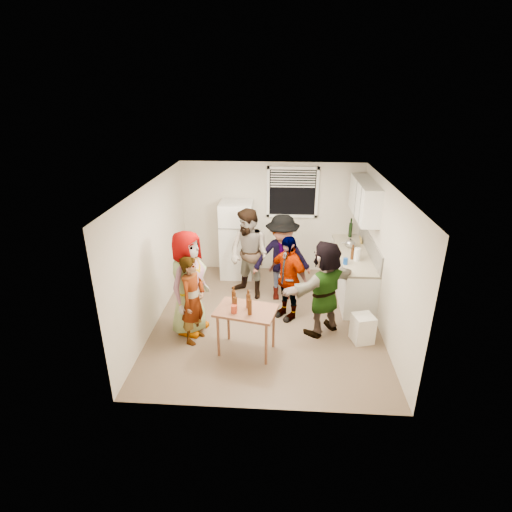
# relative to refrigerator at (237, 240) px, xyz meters

# --- Properties ---
(room) EXTENTS (4.00, 4.50, 2.50)m
(room) POSITION_rel_refrigerator_xyz_m (0.75, -1.88, -0.85)
(room) COLOR beige
(room) RESTS_ON ground
(window) EXTENTS (1.12, 0.10, 1.06)m
(window) POSITION_rel_refrigerator_xyz_m (1.20, 0.33, 1.00)
(window) COLOR white
(window) RESTS_ON room
(refrigerator) EXTENTS (0.70, 0.70, 1.70)m
(refrigerator) POSITION_rel_refrigerator_xyz_m (0.00, 0.00, 0.00)
(refrigerator) COLOR white
(refrigerator) RESTS_ON ground
(counter_lower) EXTENTS (0.60, 2.20, 0.86)m
(counter_lower) POSITION_rel_refrigerator_xyz_m (2.45, -0.73, -0.42)
(counter_lower) COLOR white
(counter_lower) RESTS_ON ground
(countertop) EXTENTS (0.64, 2.22, 0.04)m
(countertop) POSITION_rel_refrigerator_xyz_m (2.45, -0.73, 0.03)
(countertop) COLOR beige
(countertop) RESTS_ON counter_lower
(backsplash) EXTENTS (0.03, 2.20, 0.36)m
(backsplash) POSITION_rel_refrigerator_xyz_m (2.74, -0.73, 0.23)
(backsplash) COLOR #A9A59C
(backsplash) RESTS_ON countertop
(upper_cabinets) EXTENTS (0.34, 1.60, 0.70)m
(upper_cabinets) POSITION_rel_refrigerator_xyz_m (2.58, -0.53, 1.10)
(upper_cabinets) COLOR white
(upper_cabinets) RESTS_ON room
(kettle) EXTENTS (0.26, 0.22, 0.20)m
(kettle) POSITION_rel_refrigerator_xyz_m (2.40, -0.44, 0.05)
(kettle) COLOR silver
(kettle) RESTS_ON countertop
(paper_towel) EXTENTS (0.12, 0.12, 0.25)m
(paper_towel) POSITION_rel_refrigerator_xyz_m (2.43, -1.12, 0.05)
(paper_towel) COLOR white
(paper_towel) RESTS_ON countertop
(wine_bottle) EXTENTS (0.08, 0.08, 0.32)m
(wine_bottle) POSITION_rel_refrigerator_xyz_m (2.50, 0.20, 0.05)
(wine_bottle) COLOR black
(wine_bottle) RESTS_ON countertop
(beer_bottle_counter) EXTENTS (0.06, 0.06, 0.22)m
(beer_bottle_counter) POSITION_rel_refrigerator_xyz_m (2.35, -1.06, 0.05)
(beer_bottle_counter) COLOR #47230C
(beer_bottle_counter) RESTS_ON countertop
(blue_cup) EXTENTS (0.09, 0.09, 0.12)m
(blue_cup) POSITION_rel_refrigerator_xyz_m (2.19, -1.31, 0.05)
(blue_cup) COLOR #1448A8
(blue_cup) RESTS_ON countertop
(picture_frame) EXTENTS (0.02, 0.16, 0.13)m
(picture_frame) POSITION_rel_refrigerator_xyz_m (2.67, -0.16, 0.12)
(picture_frame) COLOR gold
(picture_frame) RESTS_ON countertop
(trash_bin) EXTENTS (0.40, 0.40, 0.48)m
(trash_bin) POSITION_rel_refrigerator_xyz_m (2.38, -2.46, -0.60)
(trash_bin) COLOR white
(trash_bin) RESTS_ON ground
(serving_table) EXTENTS (1.03, 0.80, 0.78)m
(serving_table) POSITION_rel_refrigerator_xyz_m (0.46, -2.87, -0.85)
(serving_table) COLOR brown
(serving_table) RESTS_ON ground
(beer_bottle_table) EXTENTS (0.07, 0.07, 0.25)m
(beer_bottle_table) POSITION_rel_refrigerator_xyz_m (0.53, -3.01, -0.07)
(beer_bottle_table) COLOR #47230C
(beer_bottle_table) RESTS_ON serving_table
(red_cup) EXTENTS (0.10, 0.10, 0.13)m
(red_cup) POSITION_rel_refrigerator_xyz_m (0.29, -2.98, -0.07)
(red_cup) COLOR #B2381F
(red_cup) RESTS_ON serving_table
(guest_grey) EXTENTS (2.03, 1.44, 0.59)m
(guest_grey) POSITION_rel_refrigerator_xyz_m (-0.57, -2.31, -0.85)
(guest_grey) COLOR gray
(guest_grey) RESTS_ON ground
(guest_stripe) EXTENTS (1.62, 1.02, 0.36)m
(guest_stripe) POSITION_rel_refrigerator_xyz_m (-0.43, -2.60, -0.85)
(guest_stripe) COLOR #141933
(guest_stripe) RESTS_ON ground
(guest_back_left) EXTENTS (1.78, 2.00, 0.69)m
(guest_back_left) POSITION_rel_refrigerator_xyz_m (0.35, -0.98, -0.85)
(guest_back_left) COLOR brown
(guest_back_left) RESTS_ON ground
(guest_back_right) EXTENTS (1.28, 1.84, 0.65)m
(guest_back_right) POSITION_rel_refrigerator_xyz_m (1.00, -1.04, -0.85)
(guest_back_right) COLOR #3A3A3F
(guest_back_right) RESTS_ON ground
(guest_black) EXTENTS (1.79, 1.79, 0.39)m
(guest_black) POSITION_rel_refrigerator_xyz_m (1.11, -1.76, -0.85)
(guest_black) COLOR black
(guest_black) RESTS_ON ground
(guest_orange) EXTENTS (2.28, 2.29, 0.50)m
(guest_orange) POSITION_rel_refrigerator_xyz_m (1.73, -2.20, -0.85)
(guest_orange) COLOR #BE5539
(guest_orange) RESTS_ON ground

